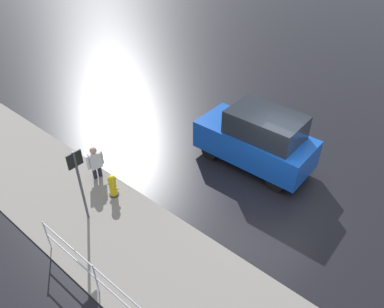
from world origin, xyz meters
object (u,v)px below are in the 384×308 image
object	(u,v)px
fire_hydrant	(113,186)
sign_post	(79,177)
pedestrian	(95,161)
moving_hatchback	(257,139)

from	to	relation	value
fire_hydrant	sign_post	distance (m)	1.62
fire_hydrant	pedestrian	size ratio (longest dim) A/B	0.66
fire_hydrant	pedestrian	bearing A→B (deg)	-11.66
pedestrian	fire_hydrant	bearing A→B (deg)	168.34
fire_hydrant	moving_hatchback	bearing A→B (deg)	-120.22
sign_post	fire_hydrant	bearing A→B (deg)	-81.86
pedestrian	sign_post	bearing A→B (deg)	132.82
moving_hatchback	pedestrian	distance (m)	5.29
moving_hatchback	sign_post	size ratio (longest dim) A/B	1.64
sign_post	pedestrian	bearing A→B (deg)	-47.18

